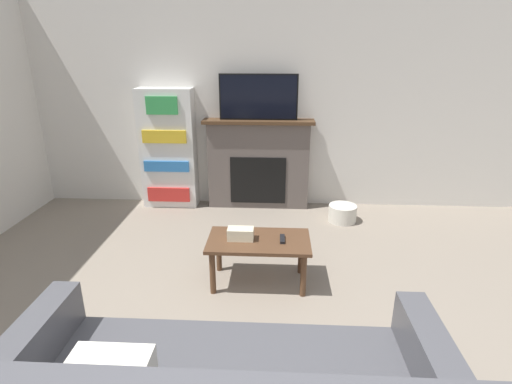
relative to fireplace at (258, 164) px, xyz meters
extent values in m
cube|color=silver|center=(0.12, 0.14, 0.78)|extent=(6.87, 0.06, 2.70)
cube|color=#605651|center=(0.00, 0.00, -0.02)|extent=(1.26, 0.22, 1.08)
cube|color=black|center=(0.00, -0.11, -0.19)|extent=(0.69, 0.01, 0.60)
cube|color=#4C331E|center=(0.00, -0.02, 0.54)|extent=(1.36, 0.28, 0.04)
cube|color=black|center=(0.00, -0.02, 0.83)|extent=(0.94, 0.03, 0.54)
cube|color=black|center=(0.00, -0.03, 0.83)|extent=(0.90, 0.01, 0.50)
cube|color=silver|center=(-0.48, -3.49, -0.02)|extent=(0.36, 0.14, 0.28)
cube|color=brown|center=(0.09, -1.82, -0.16)|extent=(0.87, 0.49, 0.03)
cylinder|color=brown|center=(-0.29, -2.00, -0.37)|extent=(0.05, 0.05, 0.39)
cylinder|color=brown|center=(0.47, -2.00, -0.37)|extent=(0.05, 0.05, 0.39)
cylinder|color=brown|center=(-0.29, -1.63, -0.37)|extent=(0.05, 0.05, 0.39)
cylinder|color=brown|center=(0.47, -1.63, -0.37)|extent=(0.05, 0.05, 0.39)
cube|color=beige|center=(-0.06, -1.82, -0.10)|extent=(0.22, 0.12, 0.10)
cube|color=black|center=(0.29, -1.82, -0.14)|extent=(0.04, 0.15, 0.02)
cube|color=white|center=(-1.14, -0.02, 0.18)|extent=(0.68, 0.26, 1.49)
cube|color=red|center=(-1.14, -0.16, -0.38)|extent=(0.53, 0.03, 0.18)
cube|color=#2D70B7|center=(-1.14, -0.16, -0.01)|extent=(0.56, 0.03, 0.13)
cube|color=gold|center=(-1.14, -0.16, 0.37)|extent=(0.54, 0.03, 0.15)
cube|color=green|center=(-1.14, -0.16, 0.74)|extent=(0.38, 0.03, 0.21)
cylinder|color=silver|center=(1.02, -0.45, -0.47)|extent=(0.33, 0.33, 0.20)
camera|label=1|loc=(0.23, -4.86, 1.39)|focal=28.00mm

